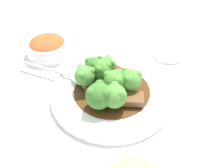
{
  "coord_description": "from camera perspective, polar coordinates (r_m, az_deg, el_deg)",
  "views": [
    {
      "loc": [
        0.19,
        0.37,
        0.41
      ],
      "look_at": [
        0.0,
        0.0,
        0.03
      ],
      "focal_mm": 42.0,
      "sensor_mm": 36.0,
      "label": 1
    }
  ],
  "objects": [
    {
      "name": "broccoli_floret_5",
      "position": [
        0.58,
        -3.98,
        4.07
      ],
      "size": [
        0.04,
        0.04,
        0.05
      ],
      "color": "#8EB756",
      "rests_on": "main_plate"
    },
    {
      "name": "side_bowl_kimchi",
      "position": [
        0.71,
        -13.88,
        7.92
      ],
      "size": [
        0.11,
        0.11,
        0.05
      ],
      "color": "white",
      "rests_on": "ground_plane"
    },
    {
      "name": "beef_strip_2",
      "position": [
        0.54,
        3.78,
        -3.22
      ],
      "size": [
        0.07,
        0.06,
        0.01
      ],
      "color": "brown",
      "rests_on": "main_plate"
    },
    {
      "name": "broccoli_floret_6",
      "position": [
        0.51,
        0.54,
        -2.54
      ],
      "size": [
        0.05,
        0.05,
        0.05
      ],
      "color": "#7FA84C",
      "rests_on": "main_plate"
    },
    {
      "name": "beef_strip_0",
      "position": [
        0.55,
        -2.93,
        -1.5
      ],
      "size": [
        0.05,
        0.07,
        0.01
      ],
      "color": "#56331E",
      "rests_on": "main_plate"
    },
    {
      "name": "paper_napkin",
      "position": [
        0.66,
        17.23,
        2.39
      ],
      "size": [
        0.11,
        0.1,
        0.01
      ],
      "color": "silver",
      "rests_on": "ground_plane"
    },
    {
      "name": "broccoli_floret_2",
      "position": [
        0.54,
        0.53,
        0.8
      ],
      "size": [
        0.05,
        0.05,
        0.05
      ],
      "color": "#7FA84C",
      "rests_on": "main_plate"
    },
    {
      "name": "beef_strip_1",
      "position": [
        0.59,
        2.08,
        1.68
      ],
      "size": [
        0.06,
        0.08,
        0.01
      ],
      "color": "#56331E",
      "rests_on": "main_plate"
    },
    {
      "name": "broccoli_floret_4",
      "position": [
        0.57,
        -2.23,
        3.09
      ],
      "size": [
        0.04,
        0.04,
        0.05
      ],
      "color": "#8EB756",
      "rests_on": "main_plate"
    },
    {
      "name": "broccoli_floret_0",
      "position": [
        0.51,
        -2.84,
        -2.48
      ],
      "size": [
        0.05,
        0.05,
        0.06
      ],
      "color": "#7FA84C",
      "rests_on": "main_plate"
    },
    {
      "name": "serving_spoon",
      "position": [
        0.59,
        -7.44,
        1.5
      ],
      "size": [
        0.15,
        0.17,
        0.01
      ],
      "color": "#B7B7BC",
      "rests_on": "main_plate"
    },
    {
      "name": "sauce_dish",
      "position": [
        0.71,
        12.24,
        6.52
      ],
      "size": [
        0.08,
        0.08,
        0.01
      ],
      "color": "white",
      "rests_on": "ground_plane"
    },
    {
      "name": "broccoli_floret_1",
      "position": [
        0.55,
        -5.96,
        1.85
      ],
      "size": [
        0.04,
        0.04,
        0.05
      ],
      "color": "#7FA84C",
      "rests_on": "main_plate"
    },
    {
      "name": "broccoli_floret_3",
      "position": [
        0.59,
        -1.07,
        4.28
      ],
      "size": [
        0.04,
        0.04,
        0.05
      ],
      "color": "#7FA84C",
      "rests_on": "main_plate"
    },
    {
      "name": "broccoli_floret_7",
      "position": [
        0.54,
        4.07,
        1.03
      ],
      "size": [
        0.05,
        0.05,
        0.05
      ],
      "color": "#7FA84C",
      "rests_on": "main_plate"
    },
    {
      "name": "main_plate",
      "position": [
        0.57,
        -0.0,
        -1.79
      ],
      "size": [
        0.27,
        0.27,
        0.02
      ],
      "color": "white",
      "rests_on": "ground_plane"
    },
    {
      "name": "ground_plane",
      "position": [
        0.58,
        -0.0,
        -2.5
      ],
      "size": [
        4.0,
        4.0,
        0.0
      ],
      "primitive_type": "plane",
      "color": "silver"
    }
  ]
}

